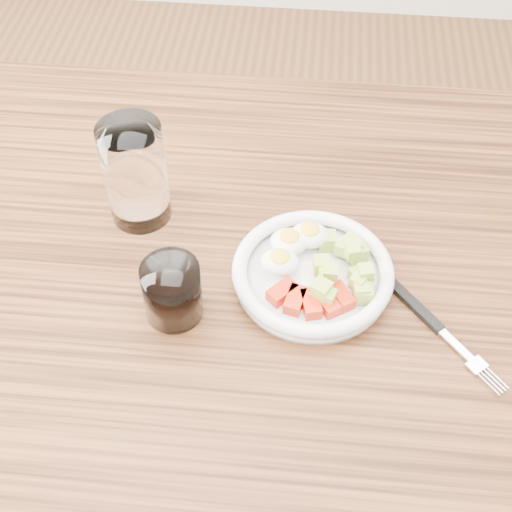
{
  "coord_description": "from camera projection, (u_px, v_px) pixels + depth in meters",
  "views": [
    {
      "loc": [
        0.05,
        -0.6,
        1.51
      ],
      "look_at": [
        -0.01,
        0.01,
        0.8
      ],
      "focal_mm": 50.0,
      "sensor_mm": 36.0,
      "label": 1
    }
  ],
  "objects": [
    {
      "name": "dining_table",
      "position": [
        262.0,
        320.0,
        1.03
      ],
      "size": [
        1.5,
        0.9,
        0.77
      ],
      "color": "brown",
      "rests_on": "ground"
    },
    {
      "name": "water_glass",
      "position": [
        135.0,
        173.0,
        0.97
      ],
      "size": [
        0.09,
        0.09,
        0.16
      ],
      "primitive_type": "cylinder",
      "color": "white",
      "rests_on": "dining_table"
    },
    {
      "name": "bowl",
      "position": [
        313.0,
        271.0,
        0.94
      ],
      "size": [
        0.21,
        0.21,
        0.05
      ],
      "color": "white",
      "rests_on": "dining_table"
    },
    {
      "name": "fork",
      "position": [
        429.0,
        319.0,
        0.9
      ],
      "size": [
        0.14,
        0.16,
        0.01
      ],
      "color": "black",
      "rests_on": "dining_table"
    },
    {
      "name": "coffee_glass",
      "position": [
        172.0,
        291.0,
        0.89
      ],
      "size": [
        0.07,
        0.07,
        0.08
      ],
      "color": "white",
      "rests_on": "dining_table"
    },
    {
      "name": "ground",
      "position": [
        260.0,
        500.0,
        1.54
      ],
      "size": [
        4.0,
        4.0,
        0.0
      ],
      "primitive_type": "plane",
      "color": "brown",
      "rests_on": "ground"
    }
  ]
}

